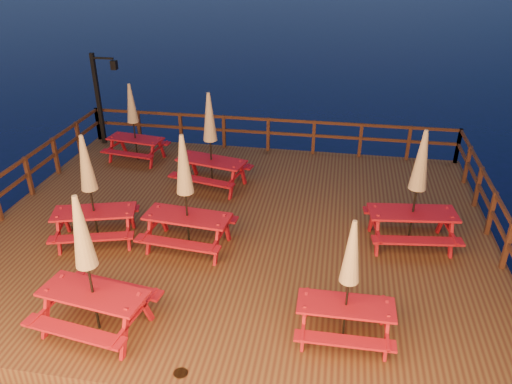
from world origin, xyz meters
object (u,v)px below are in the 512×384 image
(lamp_post, at_px, (102,91))
(picnic_table_0, at_px, (185,192))
(picnic_table_2, at_px, (87,264))
(picnic_table_1, at_px, (210,140))

(lamp_post, xyz_separation_m, picnic_table_0, (4.48, -5.59, -0.39))
(lamp_post, height_order, picnic_table_2, lamp_post)
(lamp_post, distance_m, picnic_table_0, 7.17)
(picnic_table_0, xyz_separation_m, picnic_table_1, (-0.24, 3.04, -0.01))
(picnic_table_0, distance_m, picnic_table_1, 3.05)
(lamp_post, relative_size, picnic_table_0, 1.11)
(picnic_table_1, height_order, picnic_table_2, picnic_table_2)
(picnic_table_0, bearing_deg, picnic_table_1, 99.60)
(picnic_table_2, bearing_deg, picnic_table_1, 92.66)
(picnic_table_1, distance_m, picnic_table_2, 5.88)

